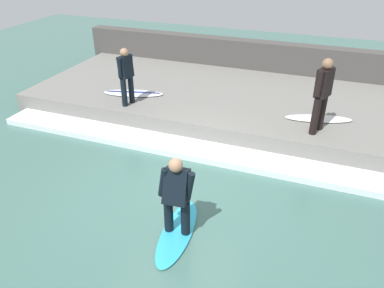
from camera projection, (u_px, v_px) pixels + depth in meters
ground_plane at (181, 189)px, 7.51m from camera, size 28.00×28.00×0.00m
concrete_ledge at (234, 102)px, 10.64m from camera, size 4.40×11.45×0.52m
back_wall at (254, 62)px, 12.41m from camera, size 0.50×12.03×1.42m
wave_foam_crest at (204, 152)px, 8.63m from camera, size 0.77×10.88×0.15m
surfboard_riding at (177, 232)px, 6.40m from camera, size 1.75×0.66×0.06m
surfer_riding at (176, 193)px, 5.99m from camera, size 0.45×0.63×1.45m
surfer_waiting_near at (126, 74)px, 9.49m from camera, size 0.50×0.32×1.49m
surfboard_waiting_near at (133, 93)px, 10.49m from camera, size 0.94×1.77×0.07m
surfer_waiting_far at (323, 92)px, 8.09m from camera, size 0.54×0.38×1.70m
surfboard_waiting_far at (318, 118)px, 9.08m from camera, size 0.83×1.66×0.06m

